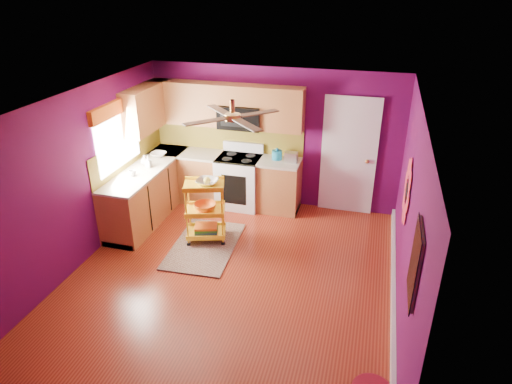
% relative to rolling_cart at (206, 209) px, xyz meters
% --- Properties ---
extents(ground, '(5.00, 5.00, 0.00)m').
position_rel_rolling_cart_xyz_m(ground, '(0.69, -0.84, -0.57)').
color(ground, maroon).
rests_on(ground, ground).
extents(room_envelope, '(4.54, 5.04, 2.52)m').
position_rel_rolling_cart_xyz_m(room_envelope, '(0.72, -0.84, 1.06)').
color(room_envelope, '#540945').
rests_on(room_envelope, ground).
extents(lower_cabinets, '(2.81, 2.31, 0.94)m').
position_rel_rolling_cart_xyz_m(lower_cabinets, '(-0.65, 0.98, -0.13)').
color(lower_cabinets, brown).
rests_on(lower_cabinets, ground).
extents(electric_range, '(0.76, 0.66, 1.13)m').
position_rel_rolling_cart_xyz_m(electric_range, '(0.14, 1.34, -0.09)').
color(electric_range, white).
rests_on(electric_range, ground).
extents(upper_cabinetry, '(2.80, 2.30, 1.26)m').
position_rel_rolling_cart_xyz_m(upper_cabinetry, '(-0.55, 1.34, 1.23)').
color(upper_cabinetry, brown).
rests_on(upper_cabinetry, ground).
extents(left_window, '(0.08, 1.35, 1.08)m').
position_rel_rolling_cart_xyz_m(left_window, '(-1.53, 0.21, 1.17)').
color(left_window, white).
rests_on(left_window, ground).
extents(panel_door, '(0.95, 0.11, 2.15)m').
position_rel_rolling_cart_xyz_m(panel_door, '(2.04, 1.63, 0.46)').
color(panel_door, white).
rests_on(panel_door, ground).
extents(right_wall_art, '(0.04, 2.74, 1.04)m').
position_rel_rolling_cart_xyz_m(right_wall_art, '(2.92, -1.18, 0.88)').
color(right_wall_art, black).
rests_on(right_wall_art, ground).
extents(ceiling_fan, '(1.01, 1.01, 0.26)m').
position_rel_rolling_cart_xyz_m(ceiling_fan, '(0.69, -0.64, 1.72)').
color(ceiling_fan, '#BF8C3F').
rests_on(ceiling_fan, ground).
extents(shag_rug, '(1.03, 1.60, 0.02)m').
position_rel_rolling_cart_xyz_m(shag_rug, '(0.03, -0.20, -0.56)').
color(shag_rug, black).
rests_on(shag_rug, ground).
extents(rolling_cart, '(0.72, 0.61, 1.11)m').
position_rel_rolling_cart_xyz_m(rolling_cart, '(0.00, 0.00, 0.00)').
color(rolling_cart, yellow).
rests_on(rolling_cart, ground).
extents(teal_kettle, '(0.18, 0.18, 0.21)m').
position_rel_rolling_cart_xyz_m(teal_kettle, '(0.81, 1.43, 0.46)').
color(teal_kettle, '#14719A').
rests_on(teal_kettle, lower_cabinets).
extents(toaster, '(0.22, 0.15, 0.18)m').
position_rel_rolling_cart_xyz_m(toaster, '(1.08, 1.36, 0.46)').
color(toaster, beige).
rests_on(toaster, lower_cabinets).
extents(soap_bottle_a, '(0.09, 0.09, 0.20)m').
position_rel_rolling_cart_xyz_m(soap_bottle_a, '(-1.20, 0.50, 0.47)').
color(soap_bottle_a, '#EA3F72').
rests_on(soap_bottle_a, lower_cabinets).
extents(soap_bottle_b, '(0.13, 0.13, 0.17)m').
position_rel_rolling_cart_xyz_m(soap_bottle_b, '(-1.32, 0.59, 0.46)').
color(soap_bottle_b, white).
rests_on(soap_bottle_b, lower_cabinets).
extents(counter_dish, '(0.28, 0.28, 0.07)m').
position_rel_rolling_cart_xyz_m(counter_dish, '(-1.27, 1.01, 0.41)').
color(counter_dish, white).
rests_on(counter_dish, lower_cabinets).
extents(counter_cup, '(0.12, 0.12, 0.09)m').
position_rel_rolling_cart_xyz_m(counter_cup, '(-1.28, 0.10, 0.42)').
color(counter_cup, white).
rests_on(counter_cup, lower_cabinets).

